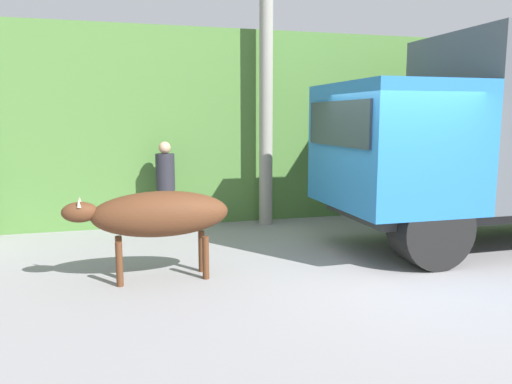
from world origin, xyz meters
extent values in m
plane|color=gray|center=(0.00, 0.00, 0.00)|extent=(60.00, 60.00, 0.00)
cube|color=#4C7A38|center=(0.00, 6.67, 1.95)|extent=(32.00, 5.62, 3.90)
cube|color=#2D2D2D|center=(2.80, 0.96, 0.66)|extent=(5.80, 1.96, 0.18)
cube|color=#236BB2|center=(0.59, 0.96, 1.71)|extent=(1.89, 2.44, 1.94)
cube|color=#232D38|center=(-0.37, 0.96, 2.06)|extent=(0.04, 2.08, 0.68)
cylinder|color=black|center=(0.69, 0.01, 0.57)|extent=(1.13, 0.54, 1.13)
ellipsoid|color=#512D19|center=(-3.09, 0.52, 0.89)|extent=(1.81, 0.61, 0.61)
ellipsoid|color=#512D19|center=(-4.11, 0.52, 0.96)|extent=(0.45, 0.26, 0.26)
cone|color=#B7AD93|center=(-4.11, 0.41, 1.10)|extent=(0.06, 0.06, 0.11)
cone|color=#B7AD93|center=(-4.11, 0.62, 1.10)|extent=(0.06, 0.06, 0.11)
cylinder|color=#512D19|center=(-3.65, 0.35, 0.29)|extent=(0.09, 0.09, 0.58)
cylinder|color=#512D19|center=(-3.65, 0.69, 0.29)|extent=(0.09, 0.09, 0.58)
cylinder|color=#512D19|center=(-2.53, 0.35, 0.29)|extent=(0.09, 0.09, 0.58)
cylinder|color=#512D19|center=(-2.53, 0.69, 0.29)|extent=(0.09, 0.09, 0.58)
cube|color=#38332D|center=(-2.76, 3.41, 0.40)|extent=(0.32, 0.22, 0.79)
cylinder|color=#26262D|center=(-2.76, 3.41, 1.13)|extent=(0.39, 0.39, 0.69)
sphere|color=tan|center=(-2.76, 3.41, 1.59)|extent=(0.23, 0.23, 0.23)
cylinder|color=gray|center=(-0.75, 3.49, 3.20)|extent=(0.27, 0.27, 6.39)
camera|label=1|loc=(-3.63, -6.07, 2.16)|focal=35.00mm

